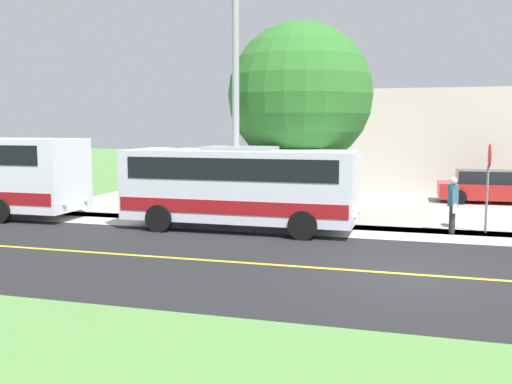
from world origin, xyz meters
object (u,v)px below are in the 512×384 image
(shuttle_bus_front, at_px, (240,184))
(pedestrian_with_bags, at_px, (453,203))
(commercial_building, at_px, (477,139))
(tree_curbside, at_px, (300,95))
(stop_sign, at_px, (489,173))
(parked_car_near, at_px, (488,187))
(street_light_pole, at_px, (235,98))

(shuttle_bus_front, relative_size, pedestrian_with_bags, 4.30)
(shuttle_bus_front, distance_m, commercial_building, 19.05)
(tree_curbside, bearing_deg, commercial_building, 152.08)
(stop_sign, bearing_deg, commercial_building, 176.41)
(pedestrian_with_bags, relative_size, stop_sign, 0.63)
(parked_car_near, height_order, tree_curbside, tree_curbside)
(parked_car_near, relative_size, commercial_building, 0.23)
(shuttle_bus_front, xyz_separation_m, tree_curbside, (-2.83, 1.43, 3.04))
(street_light_pole, xyz_separation_m, tree_curbside, (-2.52, 1.72, 0.18))
(shuttle_bus_front, xyz_separation_m, commercial_building, (-16.83, 8.85, 1.12))
(parked_car_near, height_order, commercial_building, commercial_building)
(shuttle_bus_front, relative_size, street_light_pole, 0.98)
(parked_car_near, distance_m, tree_curbside, 10.48)
(tree_curbside, bearing_deg, shuttle_bus_front, -26.92)
(stop_sign, bearing_deg, tree_curbside, -101.38)
(commercial_building, bearing_deg, shuttle_bus_front, -27.76)
(pedestrian_with_bags, bearing_deg, street_light_pole, -83.32)
(tree_curbside, distance_m, commercial_building, 15.96)
(stop_sign, xyz_separation_m, tree_curbside, (-1.30, -6.46, 2.61))
(pedestrian_with_bags, bearing_deg, parked_car_near, 166.54)
(street_light_pole, bearing_deg, pedestrian_with_bags, 96.68)
(shuttle_bus_front, xyz_separation_m, pedestrian_with_bags, (-1.13, 6.83, -0.55))
(parked_car_near, relative_size, tree_curbside, 0.61)
(stop_sign, distance_m, commercial_building, 15.35)
(shuttle_bus_front, height_order, stop_sign, stop_sign)
(pedestrian_with_bags, bearing_deg, commercial_building, 172.63)
(street_light_pole, distance_m, tree_curbside, 3.06)
(street_light_pole, xyz_separation_m, parked_car_near, (-8.93, 9.05, -3.70))
(shuttle_bus_front, relative_size, stop_sign, 2.72)
(street_light_pole, bearing_deg, parked_car_near, 134.62)
(pedestrian_with_bags, bearing_deg, shuttle_bus_front, -80.56)
(shuttle_bus_front, distance_m, pedestrian_with_bags, 6.94)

